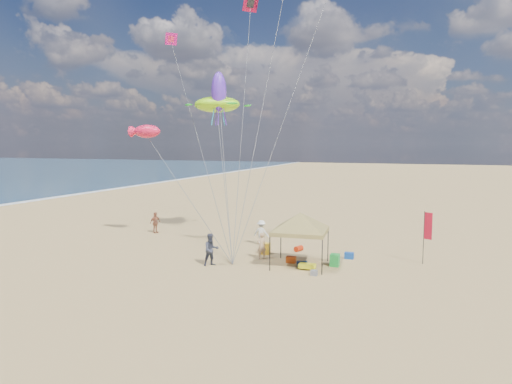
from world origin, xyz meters
TOP-DOWN VIEW (x-y plane):
  - ground at (0.00, 0.00)m, footprint 280.00×280.00m
  - canopy_tent at (3.18, 1.71)m, footprint 5.75×5.75m
  - feather_flag at (9.90, 4.59)m, footprint 0.45×0.19m
  - cooler_red at (2.51, 2.18)m, footprint 0.54×0.38m
  - cooler_blue at (5.55, 4.34)m, footprint 0.54×0.38m
  - bag_navy at (3.35, 1.52)m, footprint 0.69×0.54m
  - bag_orange at (2.18, 5.07)m, footprint 0.54×0.69m
  - chair_green at (5.05, 2.36)m, footprint 0.50×0.50m
  - chair_yellow at (0.42, 3.60)m, footprint 0.50×0.50m
  - crate_grey at (4.38, 0.15)m, footprint 0.34×0.30m
  - beach_cart at (3.76, 1.13)m, footprint 0.90×0.50m
  - person_near_a at (0.59, 2.40)m, footprint 0.69×0.69m
  - person_near_b at (-1.58, -0.05)m, footprint 1.14×1.14m
  - person_near_c at (-0.73, 5.96)m, footprint 1.14×0.69m
  - person_far_a at (-9.91, 6.88)m, footprint 0.67×1.05m
  - turtle_kite at (-4.57, 7.07)m, footprint 4.14×3.75m
  - fish_kite at (-8.69, 4.32)m, footprint 2.30×1.70m
  - squid_kite at (-4.04, 6.31)m, footprint 1.35×1.35m
  - stunt_kite_red at (-4.08, 12.45)m, footprint 1.28×1.30m
  - stunt_kite_pink at (-11.22, 11.92)m, footprint 1.05×1.05m

SIDE VIEW (x-z plane):
  - ground at x=0.00m, z-range 0.00..0.00m
  - crate_grey at x=4.38m, z-range 0.00..0.28m
  - bag_navy at x=3.35m, z-range 0.00..0.36m
  - bag_orange at x=2.18m, z-range 0.00..0.36m
  - cooler_red at x=2.51m, z-range 0.00..0.38m
  - cooler_blue at x=5.55m, z-range 0.00..0.38m
  - beach_cart at x=3.76m, z-range 0.08..0.32m
  - chair_green at x=5.05m, z-range 0.00..0.70m
  - chair_yellow at x=0.42m, z-range 0.00..0.70m
  - person_near_a at x=0.59m, z-range 0.00..1.61m
  - person_far_a at x=-9.91m, z-range 0.00..1.65m
  - person_near_c at x=-0.73m, z-range 0.00..1.71m
  - person_near_b at x=-1.58m, z-range 0.00..1.87m
  - feather_flag at x=9.90m, z-range 0.52..3.63m
  - canopy_tent at x=3.18m, z-range 1.18..4.75m
  - fish_kite at x=-8.69m, z-range 7.36..8.28m
  - turtle_kite at x=-4.57m, z-range 9.20..10.33m
  - squid_kite at x=-4.04m, z-range 9.20..11.95m
  - stunt_kite_pink at x=-11.22m, z-range 15.45..16.38m
  - stunt_kite_red at x=-4.08m, z-range 17.65..18.81m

